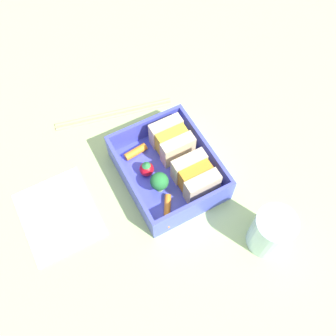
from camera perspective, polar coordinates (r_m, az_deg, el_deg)
ground_plane at (r=64.66cm, az=0.00°, el=-1.59°), size 120.00×120.00×2.00cm
bento_tray at (r=63.24cm, az=0.00°, el=-0.92°), size 17.43×14.41×1.20cm
bento_rim at (r=60.82cm, az=0.00°, el=0.30°), size 17.43×14.41×4.33cm
sandwich_left at (r=63.08cm, az=0.58°, el=4.22°), size 6.25×5.67×4.88cm
sandwich_center_left at (r=59.74cm, az=4.18°, el=-1.31°), size 6.25×5.67×4.88cm
carrot_stick_far_left at (r=64.21cm, az=-4.95°, el=2.48°), size 1.78×4.17×1.31cm
strawberry_far_left at (r=61.63cm, az=-3.28°, el=-0.12°), size 2.40×2.40×3.00cm
broccoli_floret at (r=58.99cm, az=-1.32°, el=-2.11°), size 2.97×2.97×4.23cm
carrot_stick_left at (r=59.16cm, az=-0.13°, el=-6.54°), size 5.20×3.68×1.05cm
chopstick_pair at (r=71.24cm, az=-8.23°, el=8.26°), size 6.23×21.79×0.70cm
drinking_glass at (r=57.63cm, az=15.44°, el=-9.35°), size 6.03×6.03×7.82cm
folded_napkin at (r=63.09cm, az=-16.33°, el=-6.78°), size 13.80×11.53×0.40cm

